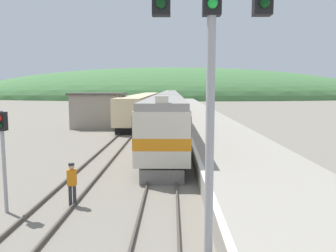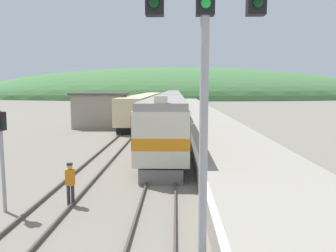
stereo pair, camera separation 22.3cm
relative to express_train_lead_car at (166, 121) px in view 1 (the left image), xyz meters
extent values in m
cube|color=#4C443D|center=(-0.72, 48.33, -2.14)|extent=(0.08, 180.00, 0.16)
cube|color=#4C443D|center=(0.72, 48.33, -2.14)|extent=(0.08, 180.00, 0.16)
cube|color=#4C443D|center=(-4.93, 48.33, -2.14)|extent=(0.08, 180.00, 0.16)
cube|color=#4C443D|center=(-3.49, 48.33, -2.14)|extent=(0.08, 180.00, 0.16)
cube|color=#9E9689|center=(4.79, 28.33, -1.72)|extent=(5.96, 140.00, 1.01)
cube|color=silver|center=(1.93, 28.33, -1.21)|extent=(0.24, 140.00, 0.01)
ellipsoid|color=#477A42|center=(0.00, 135.32, -2.22)|extent=(197.94, 89.07, 28.81)
cube|color=gray|center=(-8.46, 14.19, -0.24)|extent=(5.79, 4.74, 3.96)
cube|color=#47423D|center=(-8.46, 14.19, 1.86)|extent=(6.29, 5.24, 0.24)
cube|color=black|center=(0.00, 0.23, -1.80)|extent=(2.36, 18.55, 0.85)
cube|color=beige|center=(0.00, 0.23, 0.03)|extent=(2.88, 19.74, 2.81)
cube|color=orange|center=(0.00, 0.23, -0.19)|extent=(2.91, 19.76, 0.62)
cube|color=black|center=(0.00, 0.23, 0.65)|extent=(2.91, 18.55, 0.84)
cube|color=gray|center=(0.00, 0.23, 1.64)|extent=(2.71, 19.74, 0.40)
cube|color=black|center=(0.00, -8.51, 0.65)|extent=(2.92, 2.20, 1.13)
cube|color=beige|center=(0.00, -9.19, 2.02)|extent=(0.64, 0.80, 0.36)
cube|color=slate|center=(0.00, -9.44, -1.84)|extent=(2.25, 0.40, 0.77)
cube|color=black|center=(0.00, 21.30, -1.80)|extent=(2.36, 19.37, 0.85)
cube|color=beige|center=(0.00, 21.30, 0.03)|extent=(2.88, 20.60, 2.81)
cube|color=orange|center=(0.00, 21.30, -0.19)|extent=(2.91, 20.62, 0.62)
cube|color=black|center=(0.00, 21.30, 0.65)|extent=(2.91, 19.37, 0.84)
cube|color=gray|center=(0.00, 21.30, 1.64)|extent=(2.71, 20.60, 0.40)
cube|color=black|center=(0.00, 42.81, -1.80)|extent=(2.36, 19.37, 0.85)
cube|color=beige|center=(0.00, 42.81, 0.03)|extent=(2.88, 20.60, 2.81)
cube|color=orange|center=(0.00, 42.81, -0.19)|extent=(2.91, 20.62, 0.62)
cube|color=black|center=(0.00, 42.81, 0.65)|extent=(2.91, 19.37, 0.84)
cube|color=gray|center=(0.00, 42.81, 1.64)|extent=(2.71, 20.60, 0.40)
cube|color=black|center=(0.00, 64.31, -1.80)|extent=(2.36, 19.37, 0.85)
cube|color=beige|center=(0.00, 64.31, 0.03)|extent=(2.88, 20.60, 2.81)
cube|color=orange|center=(0.00, 64.31, -0.19)|extent=(2.91, 20.62, 0.62)
cube|color=black|center=(0.00, 64.31, 0.65)|extent=(2.91, 19.37, 0.84)
cube|color=gray|center=(0.00, 64.31, 1.64)|extent=(2.71, 20.60, 0.40)
cube|color=black|center=(-4.21, 28.71, -1.82)|extent=(2.46, 41.52, 0.80)
cube|color=beige|center=(-4.21, 28.71, 0.04)|extent=(2.90, 43.25, 2.94)
cylinder|color=#9E9EA3|center=(1.38, -18.02, 1.98)|extent=(0.20, 0.20, 8.40)
sphere|color=black|center=(0.28, -18.19, 4.38)|extent=(0.22, 0.22, 0.22)
sphere|color=green|center=(1.38, -18.19, 4.38)|extent=(0.22, 0.22, 0.22)
sphere|color=black|center=(2.48, -18.19, 4.38)|extent=(0.22, 0.22, 0.22)
cylinder|color=#9E9EA3|center=(-5.92, -13.23, -0.24)|extent=(0.14, 0.14, 3.97)
cube|color=black|center=(-5.92, -13.23, 1.34)|extent=(0.36, 0.28, 0.71)
cylinder|color=#2D2D33|center=(-3.66, -12.49, -1.80)|extent=(0.14, 0.14, 0.86)
cylinder|color=#2D2D33|center=(-3.49, -12.47, -1.80)|extent=(0.14, 0.14, 0.86)
cube|color=orange|center=(-3.58, -12.48, -1.04)|extent=(0.38, 0.26, 0.66)
sphere|color=tan|center=(-3.58, -12.48, -0.59)|extent=(0.23, 0.23, 0.23)
cylinder|color=black|center=(-3.58, -12.48, -0.49)|extent=(0.24, 0.24, 0.07)
camera|label=1|loc=(0.52, -25.40, 2.60)|focal=35.00mm
camera|label=2|loc=(0.75, -25.40, 2.60)|focal=35.00mm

